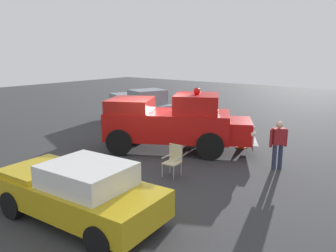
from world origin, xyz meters
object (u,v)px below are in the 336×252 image
Objects in this scene: lawn_chair_by_car at (174,158)px; spectator_standing at (278,142)px; classic_hot_rod at (78,190)px; lawn_chair_near_truck at (215,118)px; traffic_cone at (242,141)px; spectator_seated at (214,116)px; parked_pickup at (140,104)px; vintage_fire_truck at (174,122)px.

lawn_chair_by_car is 0.61× the size of spectator_standing.
lawn_chair_near_truck is at bearing 11.64° from classic_hot_rod.
lawn_chair_by_car is 1.61× the size of traffic_cone.
lawn_chair_by_car is 0.79× the size of spectator_seated.
parked_pickup is 7.48m from traffic_cone.
classic_hot_rod is at bearing -168.36° from lawn_chair_near_truck.
traffic_cone is at bearing -130.86° from spectator_seated.
vintage_fire_truck reaches higher than spectator_seated.
vintage_fire_truck is at bearing 14.90° from classic_hot_rod.
vintage_fire_truck is 4.20m from spectator_standing.
traffic_cone is at bearing -5.28° from lawn_chair_by_car.
lawn_chair_near_truck is 1.61× the size of traffic_cone.
parked_pickup is at bearing 48.38° from lawn_chair_by_car.
spectator_standing is (6.37, -2.56, 0.22)m from classic_hot_rod.
spectator_standing is at bearing -129.59° from traffic_cone.
vintage_fire_truck reaches higher than spectator_standing.
parked_pickup is 4.67m from spectator_seated.
classic_hot_rod is at bearing 178.76° from lawn_chair_by_car.
spectator_standing is at bearing -21.93° from classic_hot_rod.
lawn_chair_by_car is at bearing -131.62° from parked_pickup.
parked_pickup is at bearing 96.50° from spectator_seated.
classic_hot_rod is at bearing -168.37° from spectator_seated.
spectator_standing is at bearing -130.30° from spectator_seated.
spectator_standing is (-3.45, -9.33, -0.02)m from parked_pickup.
traffic_cone is (1.72, 2.08, -0.66)m from spectator_standing.
parked_pickup is at bearing 53.91° from vintage_fire_truck.
lawn_chair_by_car is 4.37m from traffic_cone.
spectator_standing reaches higher than lawn_chair_near_truck.
classic_hot_rod is 11.93m from parked_pickup.
classic_hot_rod is 2.67× the size of spectator_standing.
vintage_fire_truck is at bearing -173.13° from spectator_seated.
spectator_seated is at bearing 49.70° from spectator_standing.
lawn_chair_by_car is (-6.08, -6.84, -0.40)m from parked_pickup.
spectator_seated is at bearing 49.14° from traffic_cone.
spectator_standing is (0.30, -4.18, -0.23)m from vintage_fire_truck.
traffic_cone is (-2.26, -2.61, -0.39)m from spectator_seated.
classic_hot_rod reaches higher than traffic_cone.
parked_pickup reaches higher than spectator_standing.
lawn_chair_near_truck is (0.66, -4.60, -0.40)m from parked_pickup.
lawn_chair_near_truck is at bearing 12.69° from spectator_seated.
traffic_cone is at bearing -3.42° from classic_hot_rod.
classic_hot_rod is at bearing -145.46° from parked_pickup.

